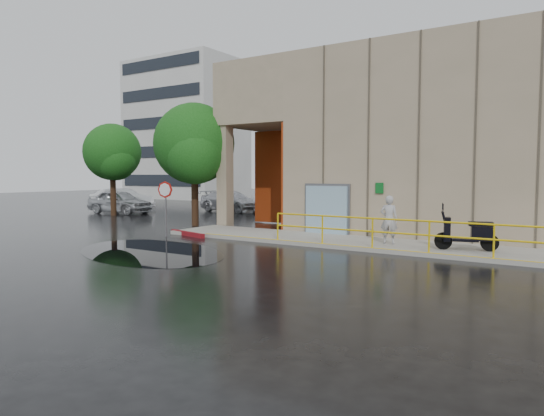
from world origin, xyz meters
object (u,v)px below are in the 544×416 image
(person, at_px, (389,220))
(scooter, at_px, (467,224))
(car_c, at_px, (231,201))
(tree_near, at_px, (195,147))
(tree_far, at_px, (113,154))
(stop_sign, at_px, (165,196))
(car_b, at_px, (122,199))
(car_a, at_px, (120,202))
(red_curb, at_px, (187,234))

(person, relative_size, scooter, 0.85)
(car_c, height_order, tree_near, tree_near)
(scooter, height_order, tree_near, tree_near)
(car_c, distance_m, tree_far, 8.51)
(person, xyz_separation_m, stop_sign, (-9.02, -2.08, 0.71))
(stop_sign, relative_size, tree_near, 0.37)
(person, height_order, car_b, person)
(car_a, height_order, tree_near, tree_near)
(car_a, xyz_separation_m, car_b, (-2.79, 2.58, -0.00))
(car_c, bearing_deg, car_b, 115.51)
(scooter, bearing_deg, car_c, 133.40)
(car_a, bearing_deg, stop_sign, -126.24)
(stop_sign, height_order, red_curb, stop_sign)
(car_b, distance_m, car_c, 8.62)
(car_b, relative_size, tree_far, 0.82)
(car_c, relative_size, tree_near, 0.81)
(red_curb, bearing_deg, stop_sign, -128.86)
(person, distance_m, car_b, 24.45)
(scooter, relative_size, stop_sign, 0.87)
(person, height_order, stop_sign, stop_sign)
(tree_near, bearing_deg, scooter, -8.26)
(person, relative_size, car_c, 0.34)
(car_c, distance_m, tree_near, 10.05)
(red_curb, distance_m, car_a, 13.62)
(stop_sign, relative_size, car_b, 0.49)
(scooter, bearing_deg, red_curb, 170.33)
(red_curb, height_order, car_a, car_a)
(red_curb, distance_m, tree_far, 12.72)
(car_b, bearing_deg, person, -118.91)
(stop_sign, xyz_separation_m, car_b, (-14.22, 9.70, -0.94))
(stop_sign, relative_size, car_a, 0.50)
(person, bearing_deg, car_b, -23.09)
(car_a, height_order, tree_far, tree_far)
(car_b, bearing_deg, car_c, -82.33)
(scooter, height_order, car_a, scooter)
(tree_near, bearing_deg, stop_sign, -65.01)
(red_curb, bearing_deg, person, 9.24)
(car_a, distance_m, tree_near, 10.63)
(stop_sign, bearing_deg, red_curb, 61.94)
(person, height_order, car_a, person)
(car_a, relative_size, tree_far, 0.79)
(stop_sign, distance_m, red_curb, 1.88)
(person, bearing_deg, car_c, -39.44)
(red_curb, relative_size, tree_near, 0.38)
(person, xyz_separation_m, car_b, (-23.24, 7.61, -0.23))
(car_b, xyz_separation_m, car_c, (8.18, 2.73, -0.05))
(car_c, bearing_deg, tree_far, 153.34)
(scooter, bearing_deg, person, 161.20)
(tree_far, bearing_deg, person, -10.97)
(car_b, bearing_deg, scooter, -117.40)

